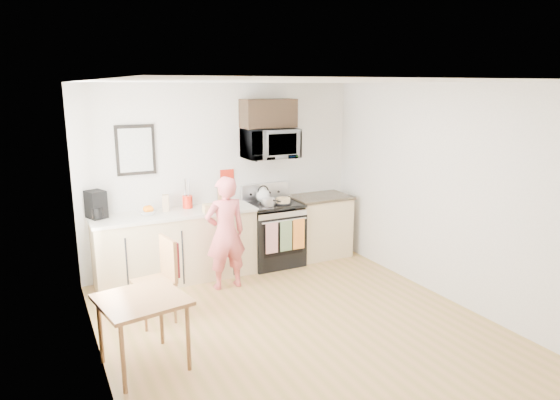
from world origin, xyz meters
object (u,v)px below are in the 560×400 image
person (225,233)px  cake (283,201)px  range (273,235)px  dining_table (142,306)px  chair (164,267)px  microwave (270,144)px

person → cake: bearing=-159.4°
range → dining_table: range is taller
person → chair: (-0.92, -0.53, -0.13)m
microwave → cake: bearing=-66.9°
person → cake: (1.03, 0.40, 0.23)m
person → dining_table: person is taller
range → chair: size_ratio=1.23×
microwave → dining_table: 3.28m
microwave → cake: size_ratio=3.10×
cake → chair: bearing=-154.4°
range → chair: bearing=-150.3°
range → dining_table: bearing=-139.4°
microwave → chair: bearing=-147.9°
microwave → dining_table: (-2.28, -2.06, -1.15)m
microwave → cake: (0.10, -0.23, -0.80)m
person → dining_table: (-1.35, -1.43, -0.13)m
range → microwave: size_ratio=1.53×
cake → dining_table: bearing=-142.4°
chair → cake: 2.19m
dining_table → chair: size_ratio=0.79×
person → dining_table: size_ratio=1.99×
range → person: (-0.93, -0.53, 0.30)m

